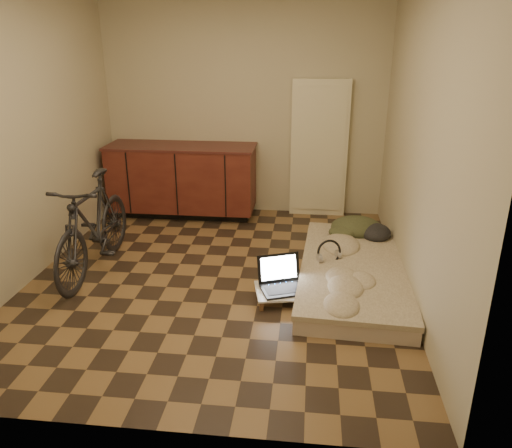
# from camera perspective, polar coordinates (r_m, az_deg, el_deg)

# --- Properties ---
(room_shell) EXTENTS (3.50, 4.00, 2.60)m
(room_shell) POSITION_cam_1_polar(r_m,az_deg,el_deg) (4.42, -4.89, 9.12)
(room_shell) COLOR brown
(room_shell) RESTS_ON ground
(cabinets) EXTENTS (1.84, 0.62, 0.91)m
(cabinets) POSITION_cam_1_polar(r_m,az_deg,el_deg) (6.40, -8.38, 5.02)
(cabinets) COLOR black
(cabinets) RESTS_ON ground
(appliance_panel) EXTENTS (0.70, 0.10, 1.70)m
(appliance_panel) POSITION_cam_1_polar(r_m,az_deg,el_deg) (6.33, 7.23, 8.48)
(appliance_panel) COLOR beige
(appliance_panel) RESTS_ON ground
(bicycle) EXTENTS (0.50, 1.65, 1.06)m
(bicycle) POSITION_cam_1_polar(r_m,az_deg,el_deg) (5.01, -18.18, 0.39)
(bicycle) COLOR black
(bicycle) RESTS_ON ground
(futon) EXTENTS (1.10, 2.11, 0.18)m
(futon) POSITION_cam_1_polar(r_m,az_deg,el_deg) (4.83, 11.14, -5.40)
(futon) COLOR beige
(futon) RESTS_ON ground
(clothing_pile) EXTENTS (0.61, 0.51, 0.23)m
(clothing_pile) POSITION_cam_1_polar(r_m,az_deg,el_deg) (5.50, 11.95, 0.17)
(clothing_pile) COLOR #373C23
(clothing_pile) RESTS_ON futon
(headphones) EXTENTS (0.33, 0.32, 0.18)m
(headphones) POSITION_cam_1_polar(r_m,az_deg,el_deg) (4.80, 8.36, -3.08)
(headphones) COLOR black
(headphones) RESTS_ON futon
(lap_desk) EXTENTS (0.67, 0.50, 0.10)m
(lap_desk) POSITION_cam_1_polar(r_m,az_deg,el_deg) (4.43, 3.90, -7.60)
(lap_desk) COLOR brown
(lap_desk) RESTS_ON ground
(laptop) EXTENTS (0.48, 0.46, 0.27)m
(laptop) POSITION_cam_1_polar(r_m,az_deg,el_deg) (4.42, 3.01, -6.66)
(laptop) COLOR black
(laptop) RESTS_ON lap_desk
(mouse) EXTENTS (0.07, 0.10, 0.03)m
(mouse) POSITION_cam_1_polar(r_m,az_deg,el_deg) (4.40, 6.23, -7.50)
(mouse) COLOR white
(mouse) RESTS_ON lap_desk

